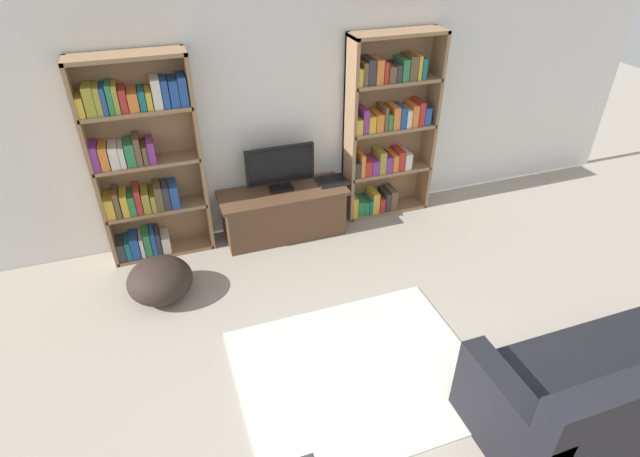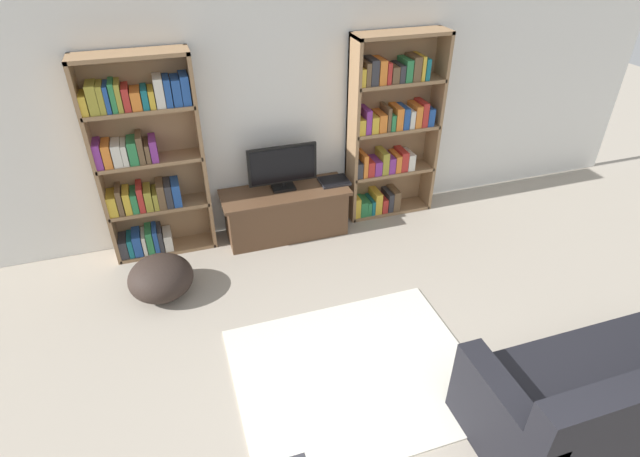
# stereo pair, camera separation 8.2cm
# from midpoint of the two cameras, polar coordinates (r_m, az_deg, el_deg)

# --- Properties ---
(wall_back) EXTENTS (8.80, 0.06, 2.60)m
(wall_back) POSITION_cam_midpoint_polar(r_m,az_deg,el_deg) (5.23, -5.24, 13.35)
(wall_back) COLOR silver
(wall_back) RESTS_ON ground_plane
(bookshelf_left) EXTENTS (1.00, 0.30, 2.02)m
(bookshelf_left) POSITION_cam_midpoint_polar(r_m,az_deg,el_deg) (5.05, -20.05, 7.06)
(bookshelf_left) COLOR #93704C
(bookshelf_left) RESTS_ON ground_plane
(bookshelf_right) EXTENTS (1.00, 0.30, 2.02)m
(bookshelf_right) POSITION_cam_midpoint_polar(r_m,az_deg,el_deg) (5.56, 7.17, 11.09)
(bookshelf_right) COLOR #93704C
(bookshelf_right) RESTS_ON ground_plane
(tv_stand) EXTENTS (1.35, 0.50, 0.53)m
(tv_stand) POSITION_cam_midpoint_polar(r_m,az_deg,el_deg) (5.39, -4.61, 1.80)
(tv_stand) COLOR brown
(tv_stand) RESTS_ON ground_plane
(television) EXTENTS (0.72, 0.16, 0.49)m
(television) POSITION_cam_midpoint_polar(r_m,az_deg,el_deg) (5.18, -5.02, 6.99)
(television) COLOR black
(television) RESTS_ON tv_stand
(laptop) EXTENTS (0.31, 0.25, 0.03)m
(laptop) POSITION_cam_midpoint_polar(r_m,az_deg,el_deg) (5.42, 0.90, 5.46)
(laptop) COLOR #28282D
(laptop) RESTS_ON tv_stand
(area_rug) EXTENTS (1.85, 1.53, 0.02)m
(area_rug) POSITION_cam_midpoint_polar(r_m,az_deg,el_deg) (4.06, 3.85, -16.09)
(area_rug) COLOR beige
(area_rug) RESTS_ON ground_plane
(couch_right_sofa) EXTENTS (2.09, 0.87, 0.89)m
(couch_right_sofa) POSITION_cam_midpoint_polar(r_m,az_deg,el_deg) (4.13, 30.98, -15.27)
(couch_right_sofa) COLOR black
(couch_right_sofa) RESTS_ON ground_plane
(beanbag_ottoman) EXTENTS (0.59, 0.59, 0.38)m
(beanbag_ottoman) POSITION_cam_midpoint_polar(r_m,az_deg,el_deg) (4.81, -18.28, -5.63)
(beanbag_ottoman) COLOR #2D231E
(beanbag_ottoman) RESTS_ON ground_plane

